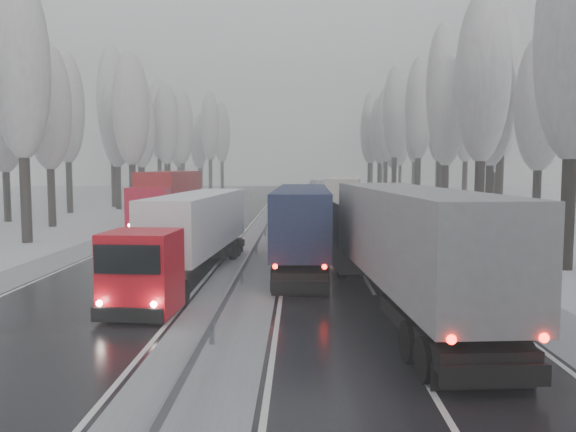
{
  "coord_description": "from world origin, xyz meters",
  "views": [
    {
      "loc": [
        2.37,
        -10.92,
        4.87
      ],
      "look_at": [
        1.78,
        19.38,
        2.2
      ],
      "focal_mm": 35.0,
      "sensor_mm": 36.0,
      "label": 1
    }
  ],
  "objects_px": {
    "box_truck_distant": "(320,189)",
    "truck_red_white": "(193,229)",
    "truck_grey_tarp": "(401,239)",
    "truck_red_red": "(169,194)",
    "truck_blue_box": "(302,220)",
    "truck_cream_box": "(345,197)"
  },
  "relations": [
    {
      "from": "truck_grey_tarp",
      "to": "truck_red_red",
      "type": "relative_size",
      "value": 0.94
    },
    {
      "from": "truck_blue_box",
      "to": "truck_red_white",
      "type": "distance_m",
      "value": 5.82
    },
    {
      "from": "truck_red_white",
      "to": "truck_red_red",
      "type": "xyz_separation_m",
      "value": [
        -5.91,
        20.93,
        0.49
      ]
    },
    {
      "from": "truck_blue_box",
      "to": "truck_red_red",
      "type": "height_order",
      "value": "truck_red_red"
    },
    {
      "from": "truck_blue_box",
      "to": "box_truck_distant",
      "type": "height_order",
      "value": "truck_blue_box"
    },
    {
      "from": "truck_blue_box",
      "to": "truck_cream_box",
      "type": "distance_m",
      "value": 20.37
    },
    {
      "from": "truck_blue_box",
      "to": "truck_grey_tarp",
      "type": "bearing_deg",
      "value": -68.5
    },
    {
      "from": "truck_blue_box",
      "to": "box_truck_distant",
      "type": "relative_size",
      "value": 1.91
    },
    {
      "from": "truck_grey_tarp",
      "to": "truck_blue_box",
      "type": "relative_size",
      "value": 1.09
    },
    {
      "from": "truck_grey_tarp",
      "to": "box_truck_distant",
      "type": "height_order",
      "value": "truck_grey_tarp"
    },
    {
      "from": "truck_grey_tarp",
      "to": "truck_red_white",
      "type": "bearing_deg",
      "value": 141.08
    },
    {
      "from": "truck_red_white",
      "to": "truck_red_red",
      "type": "distance_m",
      "value": 21.75
    },
    {
      "from": "truck_blue_box",
      "to": "truck_red_white",
      "type": "height_order",
      "value": "truck_blue_box"
    },
    {
      "from": "truck_blue_box",
      "to": "box_truck_distant",
      "type": "distance_m",
      "value": 59.28
    },
    {
      "from": "truck_cream_box",
      "to": "box_truck_distant",
      "type": "distance_m",
      "value": 39.19
    },
    {
      "from": "truck_cream_box",
      "to": "truck_red_red",
      "type": "relative_size",
      "value": 0.89
    },
    {
      "from": "box_truck_distant",
      "to": "truck_red_white",
      "type": "distance_m",
      "value": 62.94
    },
    {
      "from": "truck_blue_box",
      "to": "truck_cream_box",
      "type": "relative_size",
      "value": 0.96
    },
    {
      "from": "truck_grey_tarp",
      "to": "truck_cream_box",
      "type": "distance_m",
      "value": 28.84
    },
    {
      "from": "box_truck_distant",
      "to": "truck_grey_tarp",
      "type": "bearing_deg",
      "value": -97.06
    },
    {
      "from": "truck_cream_box",
      "to": "truck_red_red",
      "type": "bearing_deg",
      "value": -164.14
    },
    {
      "from": "box_truck_distant",
      "to": "truck_red_red",
      "type": "bearing_deg",
      "value": -115.68
    }
  ]
}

